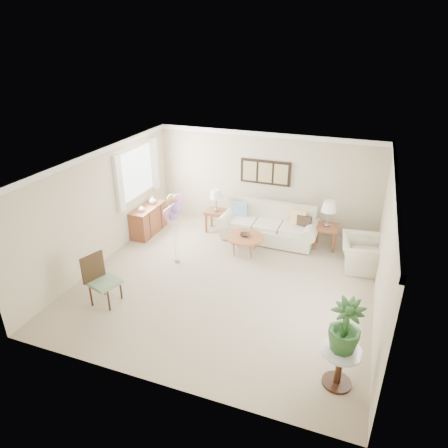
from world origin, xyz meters
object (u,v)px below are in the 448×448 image
Objects in this scene: sofa at (269,226)px; coffee_table at (245,237)px; balloon_cluster at (173,208)px; accent_chair at (101,278)px; armchair at (362,254)px.

sofa reaches higher than coffee_table.
coffee_table is 0.52× the size of balloon_cluster.
accent_chair is at bearing -122.42° from sofa.
balloon_cluster is at bearing -132.12° from sofa.
armchair is 0.62× the size of balloon_cluster.
armchair is (2.32, -0.63, -0.02)m from sofa.
balloon_cluster is (-4.03, -1.26, 1.02)m from armchair.
accent_chair is at bearing -125.30° from coffee_table.
accent_chair is (-2.02, -2.86, 0.13)m from coffee_table.
balloon_cluster reaches higher than accent_chair.
sofa is 2.87× the size of coffee_table.
sofa reaches higher than armchair.
armchair is at bearing 5.79° from coffee_table.
balloon_cluster reaches higher than armchair.
armchair is 5.66m from accent_chair.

